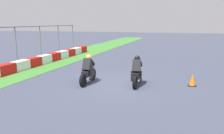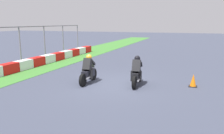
# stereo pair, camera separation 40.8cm
# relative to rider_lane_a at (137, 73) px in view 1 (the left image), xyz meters

# --- Properties ---
(ground_plane) EXTENTS (120.00, 120.00, 0.00)m
(ground_plane) POSITION_rel_rider_lane_a_xyz_m (-0.22, 1.20, -0.62)
(ground_plane) COLOR #3E4456
(grass_verge) EXTENTS (72.00, 4.05, 0.02)m
(grass_verge) POSITION_rel_rider_lane_a_xyz_m (-0.22, 8.10, -0.62)
(grass_verge) COLOR #418433
(grass_verge) RESTS_ON ground_plane
(track_barrier) EXTENTS (22.75, 0.60, 0.64)m
(track_barrier) POSITION_rel_rider_lane_a_xyz_m (-0.22, 8.13, -0.30)
(track_barrier) COLOR red
(track_barrier) RESTS_ON ground_plane
(rider_lane_a) EXTENTS (2.04, 0.56, 1.51)m
(rider_lane_a) POSITION_rel_rider_lane_a_xyz_m (0.00, 0.00, 0.00)
(rider_lane_a) COLOR black
(rider_lane_a) RESTS_ON ground_plane
(rider_lane_b) EXTENTS (2.04, 0.55, 1.51)m
(rider_lane_b) POSITION_rel_rider_lane_a_xyz_m (-0.45, 2.49, 0.00)
(rider_lane_b) COLOR black
(rider_lane_b) RESTS_ON ground_plane
(traffic_cone) EXTENTS (0.40, 0.40, 0.63)m
(traffic_cone) POSITION_rel_rider_lane_a_xyz_m (0.72, -2.71, -0.33)
(traffic_cone) COLOR black
(traffic_cone) RESTS_ON ground_plane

